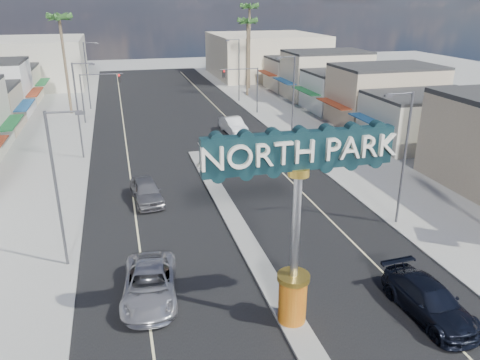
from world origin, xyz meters
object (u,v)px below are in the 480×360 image
palm_right_mid (248,25)px  suv_right (429,300)px  streetlight_l_mid (79,106)px  streetlight_r_mid (292,95)px  gateway_sign (297,208)px  streetlight_l_near (59,183)px  suv_left (150,284)px  palm_left_far (60,23)px  streetlight_l_far (88,72)px  car_parked_left (146,191)px  palm_right_far (250,12)px  traffic_signal_right (244,82)px  car_parked_right (233,126)px  streetlight_r_near (403,153)px  traffic_signal_left (97,88)px  streetlight_r_far (238,67)px

palm_right_mid → suv_right: size_ratio=2.17×
streetlight_l_mid → streetlight_r_mid: size_ratio=1.00×
gateway_sign → streetlight_l_near: size_ratio=1.02×
suv_left → suv_right: (12.83, -4.82, 0.00)m
palm_left_far → streetlight_l_far: bearing=37.9°
gateway_sign → car_parked_left: bearing=108.8°
suv_left → palm_right_far: bearing=75.9°
traffic_signal_right → car_parked_right: traffic_signal_right is taller
streetlight_l_far → streetlight_r_mid: size_ratio=1.00×
streetlight_l_near → streetlight_r_near: same height
streetlight_l_far → streetlight_r_near: same height
streetlight_r_mid → suv_left: 29.80m
palm_right_far → suv_left: palm_right_far is taller
streetlight_r_near → streetlight_l_far: bearing=116.4°
gateway_sign → suv_right: bearing=-9.7°
traffic_signal_left → suv_left: (2.92, -38.31, -3.47)m
suv_right → streetlight_l_near: bearing=148.7°
streetlight_r_mid → palm_right_mid: (2.57, 26.00, 5.54)m
streetlight_l_near → car_parked_right: streetlight_l_near is taller
traffic_signal_left → car_parked_left: 26.37m
streetlight_l_near → suv_right: size_ratio=1.61×
streetlight_r_near → car_parked_right: 26.00m
streetlight_r_mid → suv_right: (-3.87, -29.14, -4.26)m
palm_left_far → streetlight_l_near: bearing=-86.3°
traffic_signal_right → palm_left_far: bearing=164.9°
traffic_signal_left → palm_right_mid: bearing=28.4°
car_parked_right → streetlight_l_near: bearing=-127.2°
streetlight_r_far → suv_left: (-16.70, -46.32, -4.26)m
streetlight_l_far → car_parked_left: 34.51m
traffic_signal_left → palm_left_far: palm_left_far is taller
streetlight_r_far → gateway_sign: bearing=-101.8°
streetlight_r_far → car_parked_right: bearing=-106.3°
streetlight_l_far → streetlight_r_far: same height
gateway_sign → suv_right: size_ratio=1.64×
suv_left → streetlight_l_mid: bearing=106.3°
streetlight_r_near → palm_right_far: size_ratio=0.64×
streetlight_r_mid → palm_right_far: 33.14m
traffic_signal_right → streetlight_r_near: size_ratio=0.67×
palm_right_far → suv_left: (-21.27, -56.32, -11.58)m
traffic_signal_left → streetlight_l_near: (-1.25, -33.99, 0.79)m
streetlight_l_near → palm_right_far: 58.35m
streetlight_r_near → car_parked_left: 18.36m
streetlight_l_far → palm_left_far: 7.21m
traffic_signal_right → palm_right_mid: (3.82, 12.01, 6.33)m
gateway_sign → palm_right_far: 62.20m
palm_right_far → car_parked_left: (-20.50, -43.89, -11.52)m
streetlight_r_near → car_parked_right: (-4.93, 25.18, -4.18)m
streetlight_l_far → car_parked_right: bearing=-46.6°
streetlight_r_far → suv_left: 49.42m
palm_right_mid → streetlight_l_mid: bearing=-132.0°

